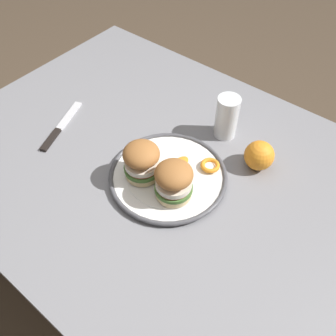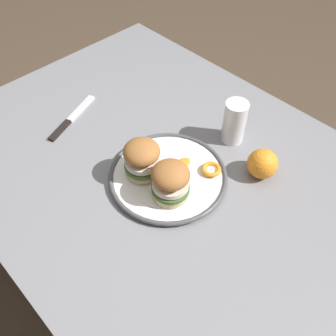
{
  "view_description": "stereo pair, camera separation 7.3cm",
  "coord_description": "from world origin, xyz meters",
  "px_view_note": "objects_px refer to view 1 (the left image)",
  "views": [
    {
      "loc": [
        0.44,
        -0.5,
        1.45
      ],
      "look_at": [
        0.06,
        -0.03,
        0.74
      ],
      "focal_mm": 39.19,
      "sensor_mm": 36.0,
      "label": 1
    },
    {
      "loc": [
        0.5,
        -0.45,
        1.45
      ],
      "look_at": [
        0.06,
        -0.03,
        0.74
      ],
      "focal_mm": 39.19,
      "sensor_mm": 36.0,
      "label": 2
    }
  ],
  "objects_px": {
    "sandwich_half_left": "(174,181)",
    "drinking_glass": "(226,119)",
    "table_knife": "(59,129)",
    "whole_orange": "(259,155)",
    "sandwich_half_right": "(142,160)",
    "dining_table": "(157,183)",
    "dinner_plate": "(168,176)"
  },
  "relations": [
    {
      "from": "sandwich_half_left",
      "to": "drinking_glass",
      "type": "height_order",
      "value": "drinking_glass"
    },
    {
      "from": "sandwich_half_left",
      "to": "drinking_glass",
      "type": "distance_m",
      "value": 0.28
    },
    {
      "from": "sandwich_half_left",
      "to": "table_knife",
      "type": "distance_m",
      "value": 0.42
    },
    {
      "from": "drinking_glass",
      "to": "whole_orange",
      "type": "bearing_deg",
      "value": -19.74
    },
    {
      "from": "sandwich_half_right",
      "to": "table_knife",
      "type": "relative_size",
      "value": 0.49
    },
    {
      "from": "table_knife",
      "to": "dining_table",
      "type": "bearing_deg",
      "value": 15.4
    },
    {
      "from": "sandwich_half_right",
      "to": "table_knife",
      "type": "bearing_deg",
      "value": -176.82
    },
    {
      "from": "whole_orange",
      "to": "dinner_plate",
      "type": "bearing_deg",
      "value": -130.7
    },
    {
      "from": "dining_table",
      "to": "whole_orange",
      "type": "xyz_separation_m",
      "value": [
        0.22,
        0.16,
        0.13
      ]
    },
    {
      "from": "sandwich_half_left",
      "to": "sandwich_half_right",
      "type": "relative_size",
      "value": 0.96
    },
    {
      "from": "drinking_glass",
      "to": "whole_orange",
      "type": "xyz_separation_m",
      "value": [
        0.14,
        -0.05,
        -0.02
      ]
    },
    {
      "from": "sandwich_half_left",
      "to": "table_knife",
      "type": "relative_size",
      "value": 0.47
    },
    {
      "from": "drinking_glass",
      "to": "whole_orange",
      "type": "height_order",
      "value": "drinking_glass"
    },
    {
      "from": "whole_orange",
      "to": "table_knife",
      "type": "bearing_deg",
      "value": -155.14
    },
    {
      "from": "sandwich_half_right",
      "to": "whole_orange",
      "type": "xyz_separation_m",
      "value": [
        0.21,
        0.23,
        -0.03
      ]
    },
    {
      "from": "dining_table",
      "to": "table_knife",
      "type": "height_order",
      "value": "table_knife"
    },
    {
      "from": "sandwich_half_left",
      "to": "whole_orange",
      "type": "distance_m",
      "value": 0.25
    },
    {
      "from": "dinner_plate",
      "to": "whole_orange",
      "type": "distance_m",
      "value": 0.24
    },
    {
      "from": "sandwich_half_left",
      "to": "dinner_plate",
      "type": "bearing_deg",
      "value": 140.96
    },
    {
      "from": "dinner_plate",
      "to": "drinking_glass",
      "type": "bearing_deg",
      "value": 84.46
    },
    {
      "from": "sandwich_half_left",
      "to": "drinking_glass",
      "type": "xyz_separation_m",
      "value": [
        -0.03,
        0.27,
        -0.01
      ]
    },
    {
      "from": "dining_table",
      "to": "sandwich_half_right",
      "type": "bearing_deg",
      "value": -81.98
    },
    {
      "from": "whole_orange",
      "to": "table_knife",
      "type": "relative_size",
      "value": 0.37
    },
    {
      "from": "sandwich_half_left",
      "to": "drinking_glass",
      "type": "bearing_deg",
      "value": 95.85
    },
    {
      "from": "dinner_plate",
      "to": "sandwich_half_left",
      "type": "height_order",
      "value": "sandwich_half_left"
    },
    {
      "from": "table_knife",
      "to": "whole_orange",
      "type": "bearing_deg",
      "value": 24.86
    },
    {
      "from": "dining_table",
      "to": "sandwich_half_left",
      "type": "height_order",
      "value": "sandwich_half_left"
    },
    {
      "from": "dinner_plate",
      "to": "sandwich_half_left",
      "type": "distance_m",
      "value": 0.09
    },
    {
      "from": "dining_table",
      "to": "dinner_plate",
      "type": "xyz_separation_m",
      "value": [
        0.06,
        -0.03,
        0.1
      ]
    },
    {
      "from": "whole_orange",
      "to": "table_knife",
      "type": "distance_m",
      "value": 0.58
    },
    {
      "from": "sandwich_half_right",
      "to": "dining_table",
      "type": "bearing_deg",
      "value": 98.02
    },
    {
      "from": "sandwich_half_right",
      "to": "drinking_glass",
      "type": "bearing_deg",
      "value": 75.0
    }
  ]
}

